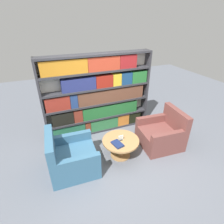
# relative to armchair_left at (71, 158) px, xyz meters

# --- Properties ---
(ground_plane) EXTENTS (14.00, 14.00, 0.00)m
(ground_plane) POSITION_rel_armchair_left_xyz_m (1.02, -0.10, -0.30)
(ground_plane) COLOR slate
(bookshelf) EXTENTS (2.83, 0.30, 2.12)m
(bookshelf) POSITION_rel_armchair_left_xyz_m (1.00, 1.20, 0.73)
(bookshelf) COLOR silver
(bookshelf) RESTS_ON ground_plane
(armchair_left) EXTENTS (0.98, 0.95, 0.92)m
(armchair_left) POSITION_rel_armchair_left_xyz_m (0.00, 0.00, 0.00)
(armchair_left) COLOR #386684
(armchair_left) RESTS_ON ground_plane
(armchair_right) EXTENTS (1.01, 0.98, 0.92)m
(armchair_right) POSITION_rel_armchair_left_xyz_m (2.24, -0.01, 0.00)
(armchair_right) COLOR brown
(armchair_right) RESTS_ON ground_plane
(coffee_table) EXTENTS (0.83, 0.83, 0.44)m
(coffee_table) POSITION_rel_armchair_left_xyz_m (1.12, -0.00, 0.02)
(coffee_table) COLOR #AD7F4C
(coffee_table) RESTS_ON ground_plane
(table_sign) EXTENTS (0.12, 0.06, 0.12)m
(table_sign) POSITION_rel_armchair_left_xyz_m (1.12, -0.00, 0.19)
(table_sign) COLOR black
(table_sign) RESTS_ON coffee_table
(stray_book) EXTENTS (0.23, 0.30, 0.04)m
(stray_book) POSITION_rel_armchair_left_xyz_m (0.98, -0.13, 0.16)
(stray_book) COLOR navy
(stray_book) RESTS_ON coffee_table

